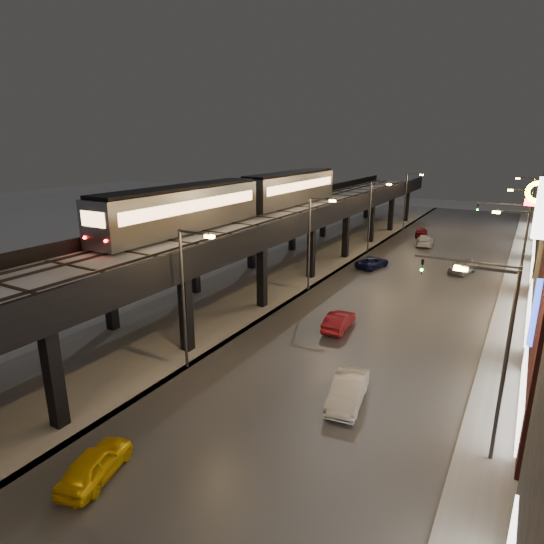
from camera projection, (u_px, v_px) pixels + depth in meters
The scene contains 25 objects.
road_surface at pixel (403, 292), 43.51m from camera, with size 17.00×120.00×0.06m, color #46474D.
sidewalk_right at pixel (521, 310), 38.73m from camera, with size 4.00×120.00×0.14m, color #9FA1A8.
under_viaduct_pavement at pixel (280, 272), 49.95m from camera, with size 11.00×120.00×0.06m, color #9FA1A8.
elevated_viaduct at pixel (265, 227), 45.75m from camera, with size 9.00×100.00×6.30m.
viaduct_trackbed at pixel (266, 219), 45.65m from camera, with size 8.40×100.00×0.32m.
viaduct_parapet_streetside at pixel (305, 218), 43.47m from camera, with size 0.30×100.00×1.10m, color black.
viaduct_parapet_far at pixel (230, 211), 47.61m from camera, with size 0.30×100.00×1.10m, color black.
streetlight_left_1 at pixel (186, 291), 27.50m from camera, with size 2.57×0.28×9.00m.
streetlight_right_1 at pixel (499, 355), 19.32m from camera, with size 2.56×0.28×9.00m.
streetlight_left_2 at pixel (312, 238), 42.50m from camera, with size 2.57×0.28×9.00m.
streetlight_right_2 at pixel (518, 261), 34.32m from camera, with size 2.56×0.28×9.00m.
streetlight_left_3 at pixel (372, 212), 57.50m from camera, with size 2.57×0.28×9.00m.
streetlight_right_3 at pixel (525, 224), 49.32m from camera, with size 2.56×0.28×9.00m.
streetlight_left_4 at pixel (407, 197), 72.50m from camera, with size 2.57×0.28×9.00m.
streetlight_right_4 at pixel (529, 204), 64.32m from camera, with size 2.56×0.28×9.00m.
traffic_light_rig_a at pixel (493, 304), 27.45m from camera, with size 6.10×0.34×7.00m.
traffic_light_rig_b at pixel (516, 226), 52.45m from camera, with size 6.10×0.34×7.00m.
subway_train at pixel (247, 196), 46.60m from camera, with size 3.12×38.38×3.74m.
car_taxi at pixel (95, 465), 19.38m from camera, with size 1.58×3.93×1.34m, color #DFB009.
car_near_white at pixel (339, 322), 34.66m from camera, with size 1.46×4.18×1.38m, color maroon.
car_mid_silver at pixel (372, 263), 51.57m from camera, with size 2.09×4.54×1.26m, color #0E1240.
car_mid_dark at pixel (425, 241), 62.32m from camera, with size 2.06×5.06×1.47m, color silver.
car_far_white at pixel (421, 232), 68.37m from camera, with size 1.58×3.92×1.34m, color maroon.
car_onc_silver at pixel (348, 392), 24.87m from camera, with size 1.61×4.61×1.52m, color silver.
car_onc_red at pixel (463, 267), 49.45m from camera, with size 1.78×4.41×1.50m, color gray.
Camera 1 is at (17.04, -7.06, 14.01)m, focal length 30.00 mm.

